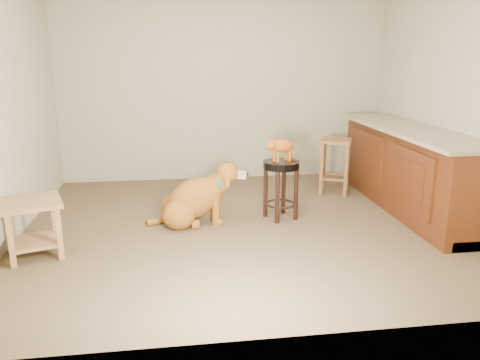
{
  "coord_description": "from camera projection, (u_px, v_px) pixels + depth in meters",
  "views": [
    {
      "loc": [
        -0.69,
        -4.53,
        1.73
      ],
      "look_at": [
        -0.03,
        0.17,
        0.45
      ],
      "focal_mm": 35.0,
      "sensor_mm": 36.0,
      "label": 1
    }
  ],
  "objects": [
    {
      "name": "cabinet_run",
      "position": [
        411.0,
        172.0,
        5.3
      ],
      "size": [
        0.7,
        2.56,
        0.94
      ],
      "color": "#4E230E",
      "rests_on": "ground"
    },
    {
      "name": "golden_retriever",
      "position": [
        195.0,
        200.0,
        4.88
      ],
      "size": [
        1.09,
        0.54,
        0.69
      ],
      "rotation": [
        0.0,
        0.0,
        0.04
      ],
      "color": "brown",
      "rests_on": "ground"
    },
    {
      "name": "padded_stool",
      "position": [
        281.0,
        178.0,
        4.99
      ],
      "size": [
        0.42,
        0.42,
        0.63
      ],
      "rotation": [
        0.0,
        0.0,
        0.36
      ],
      "color": "black",
      "rests_on": "ground"
    },
    {
      "name": "floor",
      "position": [
        245.0,
        226.0,
        4.87
      ],
      "size": [
        4.5,
        4.0,
        0.01
      ],
      "primitive_type": "cube",
      "color": "brown",
      "rests_on": "ground"
    },
    {
      "name": "wood_stool",
      "position": [
        335.0,
        165.0,
        5.96
      ],
      "size": [
        0.5,
        0.5,
        0.7
      ],
      "rotation": [
        0.0,
        0.0,
        -0.41
      ],
      "color": "brown",
      "rests_on": "ground"
    },
    {
      "name": "side_table",
      "position": [
        33.0,
        220.0,
        4.07
      ],
      "size": [
        0.62,
        0.62,
        0.51
      ],
      "rotation": [
        0.0,
        0.0,
        0.33
      ],
      "color": "#976C46",
      "rests_on": "ground"
    },
    {
      "name": "room_shell",
      "position": [
        246.0,
        60.0,
        4.44
      ],
      "size": [
        4.54,
        4.04,
        2.62
      ],
      "color": "#A7A186",
      "rests_on": "ground"
    },
    {
      "name": "tabby_kitten",
      "position": [
        281.0,
        147.0,
        4.9
      ],
      "size": [
        0.41,
        0.29,
        0.29
      ],
      "rotation": [
        0.0,
        0.0,
        0.36
      ],
      "color": "#9E470F",
      "rests_on": "padded_stool"
    }
  ]
}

